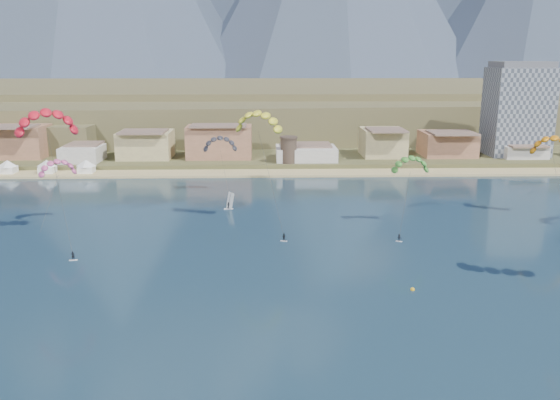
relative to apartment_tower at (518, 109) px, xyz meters
name	(u,v)px	position (x,y,z in m)	size (l,w,h in m)	color
ground	(286,327)	(-85.00, -128.00, -17.82)	(2400.00, 2400.00, 0.00)	#0D1F2F
beach	(274,173)	(-85.00, -22.00, -17.57)	(2200.00, 12.00, 0.90)	tan
land	(267,89)	(-85.00, 432.00, -17.82)	(2200.00, 900.00, 4.00)	brown
foothills	(312,108)	(-62.61, 104.47, -8.74)	(940.00, 210.00, 18.00)	brown
town	(153,141)	(-125.00, -6.00, -9.82)	(400.00, 24.00, 12.00)	beige
apartment_tower	(518,109)	(0.00, 0.00, 0.00)	(20.00, 16.00, 32.00)	gray
watchtower	(289,149)	(-80.00, -14.00, -11.45)	(5.82, 5.82, 8.60)	#47382D
beach_tents	(26,163)	(-161.25, -22.00, -14.11)	(43.40, 6.40, 5.00)	white
kitesurfer_red	(46,118)	(-129.32, -88.67, 6.75)	(13.92, 16.60, 28.49)	silver
kitesurfer_yellow	(258,118)	(-89.07, -77.10, 5.30)	(11.51, 17.12, 27.05)	silver
kitesurfer_green	(411,162)	(-56.75, -79.75, -3.78)	(9.37, 13.60, 17.93)	silver
distant_kite_pink	(57,165)	(-132.72, -75.56, -4.72)	(8.78, 7.52, 16.13)	#262626
distant_kite_dark	(220,141)	(-99.55, -47.28, -3.80)	(9.73, 6.31, 17.24)	#262626
distant_kite_orange	(554,142)	(-22.45, -72.11, -0.77)	(10.84, 8.94, 20.28)	#262626
windsurfer	(229,204)	(-96.40, -64.68, -16.54)	(2.27, 2.46, 4.03)	silver
buoy	(413,289)	(-64.51, -115.55, -17.70)	(0.70, 0.70, 0.70)	gold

